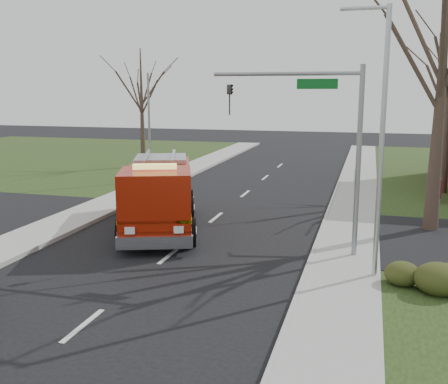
# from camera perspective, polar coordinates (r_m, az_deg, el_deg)

# --- Properties ---
(ground) EXTENTS (120.00, 120.00, 0.00)m
(ground) POSITION_cam_1_polar(r_m,az_deg,el_deg) (19.34, -6.00, -6.92)
(ground) COLOR black
(ground) RESTS_ON ground
(sidewalk_right) EXTENTS (2.40, 80.00, 0.15)m
(sidewalk_right) POSITION_cam_1_polar(r_m,az_deg,el_deg) (18.07, 12.81, -8.19)
(sidewalk_right) COLOR #9F9F99
(sidewalk_right) RESTS_ON ground
(sidewalk_left) EXTENTS (2.40, 80.00, 0.15)m
(sidewalk_left) POSITION_cam_1_polar(r_m,az_deg,el_deg) (22.29, -21.06, -4.98)
(sidewalk_left) COLOR #9F9F99
(sidewalk_left) RESTS_ON ground
(health_center_sign) EXTENTS (0.12, 2.00, 1.40)m
(health_center_sign) POSITION_cam_1_polar(r_m,az_deg,el_deg) (30.23, 22.31, 0.57)
(health_center_sign) COLOR #521319
(health_center_sign) RESTS_ON ground
(hedge_corner) EXTENTS (2.80, 2.00, 0.90)m
(hedge_corner) POSITION_cam_1_polar(r_m,az_deg,el_deg) (17.08, 22.20, -8.10)
(hedge_corner) COLOR #283613
(hedge_corner) RESTS_ON lawn_right
(bare_tree_near) EXTENTS (6.00, 6.00, 12.00)m
(bare_tree_near) POSITION_cam_1_polar(r_m,az_deg,el_deg) (23.28, 22.80, 13.83)
(bare_tree_near) COLOR #32251D
(bare_tree_near) RESTS_ON ground
(bare_tree_left) EXTENTS (4.50, 4.50, 9.00)m
(bare_tree_left) POSITION_cam_1_polar(r_m,az_deg,el_deg) (40.73, -8.97, 10.38)
(bare_tree_left) COLOR #32251D
(bare_tree_left) RESTS_ON ground
(traffic_signal_mast) EXTENTS (5.29, 0.18, 6.80)m
(traffic_signal_mast) POSITION_cam_1_polar(r_m,az_deg,el_deg) (18.69, 10.61, 7.07)
(traffic_signal_mast) COLOR gray
(traffic_signal_mast) RESTS_ON ground
(streetlight_pole) EXTENTS (1.48, 0.16, 8.40)m
(streetlight_pole) POSITION_cam_1_polar(r_m,az_deg,el_deg) (16.64, 16.62, 5.79)
(streetlight_pole) COLOR #B7BABF
(streetlight_pole) RESTS_ON ground
(utility_pole_far) EXTENTS (0.14, 0.14, 7.00)m
(utility_pole_far) POSITION_cam_1_polar(r_m,az_deg,el_deg) (34.04, -8.14, 6.82)
(utility_pole_far) COLOR gray
(utility_pole_far) RESTS_ON ground
(fire_engine) EXTENTS (5.28, 8.41, 3.21)m
(fire_engine) POSITION_cam_1_polar(r_m,az_deg,el_deg) (22.62, -7.09, -0.49)
(fire_engine) COLOR #971806
(fire_engine) RESTS_ON ground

